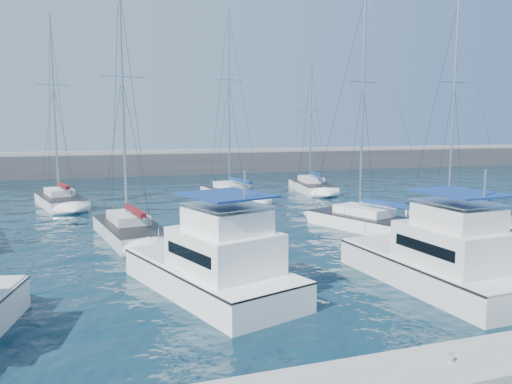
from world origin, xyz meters
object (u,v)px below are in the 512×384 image
object	(u,v)px
sailboat_mid_b	(130,230)
sailboat_mid_d	(369,222)
motor_yacht_stbd_outer	(457,249)
sailboat_back_c	(312,187)
motor_yacht_port_inner	(215,267)
sailboat_back_a	(61,200)
motor_yacht_stbd_inner	(439,262)
sailboat_mid_e	(455,214)
sailboat_back_b	(233,194)

from	to	relation	value
sailboat_mid_b	sailboat_mid_d	bearing A→B (deg)	-18.07
motor_yacht_stbd_outer	sailboat_back_c	distance (m)	29.35
motor_yacht_port_inner	sailboat_back_a	size ratio (longest dim) A/B	0.58
motor_yacht_stbd_inner	motor_yacht_stbd_outer	bearing A→B (deg)	34.54
sailboat_mid_d	sailboat_back_c	world-z (taller)	sailboat_mid_d
sailboat_mid_e	sailboat_back_b	xyz separation A→B (m)	(-12.43, 15.62, -0.01)
sailboat_back_b	sailboat_back_c	bearing A→B (deg)	9.75
sailboat_back_c	motor_yacht_stbd_outer	bearing A→B (deg)	-92.36
sailboat_mid_d	sailboat_back_a	xyz separation A→B (m)	(-20.08, 17.04, 0.03)
motor_yacht_port_inner	sailboat_mid_b	xyz separation A→B (m)	(-2.51, 11.67, -0.60)
sailboat_back_a	sailboat_back_b	xyz separation A→B (m)	(15.34, -0.67, -0.01)
sailboat_back_a	motor_yacht_port_inner	bearing A→B (deg)	-88.61
sailboat_mid_e	sailboat_back_c	world-z (taller)	sailboat_mid_e
sailboat_mid_b	sailboat_mid_e	world-z (taller)	sailboat_mid_e
sailboat_back_b	sailboat_back_c	size ratio (longest dim) A/B	1.33
sailboat_mid_e	sailboat_back_c	size ratio (longest dim) A/B	1.18
motor_yacht_stbd_inner	sailboat_mid_b	distance (m)	18.31
sailboat_mid_d	sailboat_back_a	size ratio (longest dim) A/B	0.94
motor_yacht_port_inner	sailboat_back_b	xyz separation A→B (m)	(8.15, 25.58, -0.59)
sailboat_mid_b	sailboat_back_b	world-z (taller)	sailboat_back_b
sailboat_mid_d	sailboat_mid_e	xyz separation A→B (m)	(7.69, 0.74, 0.03)
motor_yacht_port_inner	sailboat_mid_e	bearing A→B (deg)	8.10
motor_yacht_port_inner	sailboat_mid_d	world-z (taller)	sailboat_mid_d
motor_yacht_stbd_outer	sailboat_mid_e	distance (m)	13.17
sailboat_mid_e	sailboat_back_b	distance (m)	19.97
motor_yacht_port_inner	sailboat_mid_e	size ratio (longest dim) A/B	0.60
sailboat_mid_b	sailboat_back_a	xyz separation A→B (m)	(-4.67, 14.59, 0.02)
sailboat_back_a	motor_yacht_stbd_inner	bearing A→B (deg)	-73.89
sailboat_mid_b	sailboat_back_c	world-z (taller)	sailboat_mid_b
motor_yacht_stbd_inner	sailboat_mid_e	size ratio (longest dim) A/B	0.59
motor_yacht_port_inner	sailboat_mid_e	xyz separation A→B (m)	(20.59, 9.96, -0.58)
sailboat_back_c	sailboat_mid_e	bearing A→B (deg)	-72.71
motor_yacht_stbd_outer	sailboat_mid_d	world-z (taller)	sailboat_mid_d
motor_yacht_port_inner	sailboat_mid_b	size ratio (longest dim) A/B	0.61
motor_yacht_port_inner	sailboat_mid_e	distance (m)	22.88
motor_yacht_port_inner	motor_yacht_stbd_inner	distance (m)	9.59
motor_yacht_stbd_inner	sailboat_back_b	xyz separation A→B (m)	(-1.16, 27.88, -0.59)
sailboat_mid_b	sailboat_mid_d	xyz separation A→B (m)	(15.41, -2.44, -0.01)
sailboat_back_a	sailboat_back_c	size ratio (longest dim) A/B	1.23
sailboat_mid_e	sailboat_back_a	size ratio (longest dim) A/B	0.96
sailboat_mid_e	motor_yacht_stbd_outer	bearing A→B (deg)	-137.53
sailboat_mid_d	motor_yacht_port_inner	bearing A→B (deg)	-163.38
sailboat_mid_d	sailboat_back_c	bearing A→B (deg)	56.98
sailboat_mid_d	motor_yacht_stbd_inner	bearing A→B (deg)	-126.22
sailboat_mid_e	sailboat_mid_b	bearing A→B (deg)	168.25
motor_yacht_stbd_outer	sailboat_mid_b	world-z (taller)	sailboat_mid_b
sailboat_mid_b	sailboat_mid_d	size ratio (longest dim) A/B	1.01
sailboat_mid_b	sailboat_back_c	xyz separation A→B (m)	(20.29, 17.00, -0.03)
sailboat_back_b	sailboat_mid_e	bearing A→B (deg)	-59.52
sailboat_mid_d	sailboat_back_b	size ratio (longest dim) A/B	0.87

